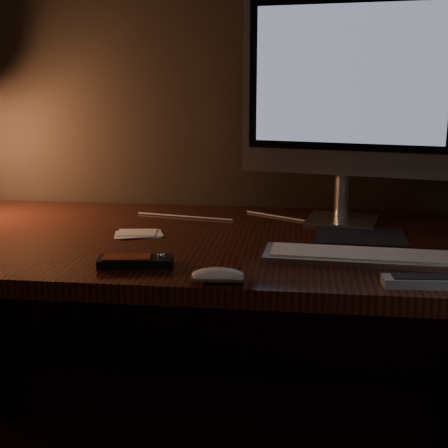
# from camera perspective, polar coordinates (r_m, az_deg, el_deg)

# --- Properties ---
(desk) EXTENTS (1.60, 0.75, 0.75)m
(desk) POSITION_cam_1_polar(r_m,az_deg,el_deg) (1.65, -1.33, -4.89)
(desk) COLOR #36130C
(desk) RESTS_ON ground
(monitor) EXTENTS (0.56, 0.20, 0.59)m
(monitor) POSITION_cam_1_polar(r_m,az_deg,el_deg) (1.69, 11.29, 11.81)
(monitor) COLOR silver
(monitor) RESTS_ON desk
(keyboard) EXTENTS (0.46, 0.15, 0.02)m
(keyboard) POSITION_cam_1_polar(r_m,az_deg,el_deg) (1.39, 12.99, -2.90)
(keyboard) COLOR silver
(keyboard) RESTS_ON desk
(mousepad) EXTENTS (0.22, 0.18, 0.00)m
(mousepad) POSITION_cam_1_polar(r_m,az_deg,el_deg) (1.59, 12.36, -1.05)
(mousepad) COLOR black
(mousepad) RESTS_ON desk
(mouse) EXTENTS (0.11, 0.06, 0.02)m
(mouse) POSITION_cam_1_polar(r_m,az_deg,el_deg) (1.22, -0.58, -4.87)
(mouse) COLOR white
(mouse) RESTS_ON desk
(media_remote) EXTENTS (0.16, 0.08, 0.03)m
(media_remote) POSITION_cam_1_polar(r_m,az_deg,el_deg) (1.33, -8.08, -3.38)
(media_remote) COLOR black
(media_remote) RESTS_ON desk
(tv_remote) EXTENTS (0.18, 0.06, 0.02)m
(tv_remote) POSITION_cam_1_polar(r_m,az_deg,el_deg) (1.25, 18.39, -5.00)
(tv_remote) COLOR gray
(tv_remote) RESTS_ON desk
(papers) EXTENTS (0.13, 0.10, 0.01)m
(papers) POSITION_cam_1_polar(r_m,az_deg,el_deg) (1.58, -7.84, -0.88)
(papers) COLOR white
(papers) RESTS_ON desk
(cable) EXTENTS (0.51, 0.22, 0.00)m
(cable) POSITION_cam_1_polar(r_m,az_deg,el_deg) (1.74, 0.96, 0.55)
(cable) COLOR white
(cable) RESTS_ON desk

